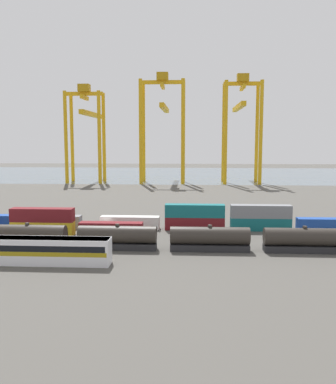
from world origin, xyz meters
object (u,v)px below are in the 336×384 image
Objects in this scene: shipping_container_5 at (111,229)px; freight_tank_row at (210,239)px; gantry_crane_west at (87,123)px; gantry_crane_central at (163,117)px; gantry_crane_east at (241,118)px; shipping_container_13 at (260,224)px.

freight_tank_row is at bearing -28.21° from shipping_container_5.
gantry_crane_west is (-49.51, 116.40, 23.83)m from freight_tank_row.
gantry_crane_east is (33.76, 0.40, -0.27)m from gantry_crane_central.
gantry_crane_east is (7.07, 99.43, 26.69)m from shipping_container_13.
gantry_crane_east is (36.35, 105.92, 26.69)m from shipping_container_5.
gantry_crane_west reaches higher than shipping_container_5.
shipping_container_13 is at bearing 12.51° from shipping_container_5.
gantry_crane_central is at bearing 97.77° from freight_tank_row.
shipping_container_13 is (29.28, 6.49, 0.00)m from shipping_container_5.
freight_tank_row is at bearing -98.84° from gantry_crane_east.
shipping_container_13 is 106.04m from gantry_crane_central.
gantry_crane_central is at bearing -1.78° from gantry_crane_west.
freight_tank_row is 119.99m from gantry_crane_east.
gantry_crane_central reaches higher than gantry_crane_east.
gantry_crane_central is (-26.69, 99.02, 26.96)m from shipping_container_13.
shipping_container_13 is (10.94, 16.33, -0.73)m from freight_tank_row.
shipping_container_5 is 1.00× the size of shipping_container_13.
shipping_container_13 is 0.26× the size of gantry_crane_central.
gantry_crane_central is (2.60, 105.52, 26.96)m from shipping_container_5.
shipping_container_5 is 0.26× the size of gantry_crane_east.
freight_tank_row is 119.34m from gantry_crane_central.
gantry_crane_east is at bearing 0.68° from gantry_crane_central.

